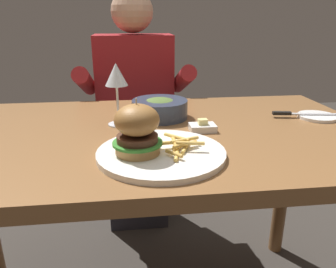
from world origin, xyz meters
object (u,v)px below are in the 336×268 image
Objects in this scene: bread_plate at (317,116)px; diner_person at (136,121)px; main_plate at (161,153)px; butter_dish at (202,127)px; burger_sandwich at (137,129)px; wine_glass at (116,78)px; soup_bowl at (160,108)px; table_knife at (302,114)px.

bread_plate is 0.86m from diner_person.
main_plate is 4.09× the size of butter_dish.
butter_dish is (0.19, 0.18, -0.06)m from burger_sandwich.
diner_person is at bearing 83.80° from wine_glass.
bread_plate is 0.52m from soup_bowl.
table_knife is at bearing 170.57° from bread_plate.
diner_person is (0.06, 0.60, -0.32)m from wine_glass.
main_plate is at bearing 8.16° from burger_sandwich.
burger_sandwich reaches higher than main_plate.
burger_sandwich is at bearing -91.00° from diner_person.
burger_sandwich is at bearing -79.33° from wine_glass.
main_plate is at bearing -95.07° from soup_bowl.
burger_sandwich is 0.72× the size of soup_bowl.
soup_bowl is at bearing 84.93° from main_plate.
burger_sandwich reaches higher than soup_bowl.
main_plate is 1.32× the size of table_knife.
bread_plate is at bearing 24.69° from main_plate.
diner_person is at bearing 131.89° from table_knife.
soup_bowl is (0.08, 0.33, -0.04)m from burger_sandwich.
diner_person is (-0.04, 0.85, -0.18)m from main_plate.
soup_bowl is 0.58m from diner_person.
main_plate is 0.22m from butter_dish.
table_knife is 0.37m from butter_dish.
diner_person reaches higher than table_knife.
wine_glass reaches higher than bread_plate.
main_plate is at bearing -152.33° from table_knife.
butter_dish is at bearing -53.79° from soup_bowl.
bread_plate is (0.54, 0.25, -0.00)m from main_plate.
wine_glass is 0.16× the size of diner_person.
wine_glass reaches higher than butter_dish.
wine_glass is at bearing -155.40° from soup_bowl.
diner_person reaches higher than burger_sandwich.
butter_dish reaches higher than table_knife.
main_plate is at bearing -129.55° from butter_dish.
butter_dish is 0.73m from diner_person.
table_knife reaches higher than bread_plate.
wine_glass is 0.68m from diner_person.
burger_sandwich reaches higher than table_knife.
burger_sandwich reaches higher than butter_dish.
table_knife is 1.28× the size of soup_bowl.
wine_glass reaches higher than soup_bowl.
main_plate is at bearing -87.27° from diner_person.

